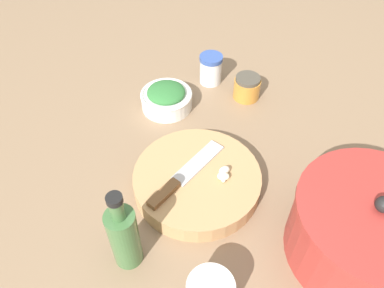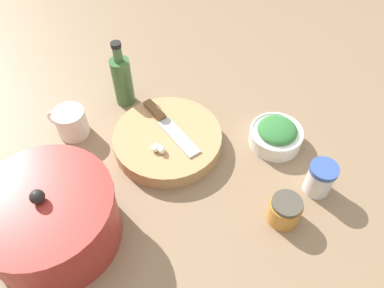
{
  "view_description": "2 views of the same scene",
  "coord_description": "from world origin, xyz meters",
  "px_view_note": "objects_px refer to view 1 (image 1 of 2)",
  "views": [
    {
      "loc": [
        0.55,
        -0.13,
        0.66
      ],
      "look_at": [
        0.02,
        -0.02,
        0.08
      ],
      "focal_mm": 35.0,
      "sensor_mm": 36.0,
      "label": 1
    },
    {
      "loc": [
        -0.02,
        0.59,
        0.74
      ],
      "look_at": [
        0.01,
        0.02,
        0.05
      ],
      "focal_mm": 35.0,
      "sensor_mm": 36.0,
      "label": 2
    }
  ],
  "objects_px": {
    "oil_bottle": "(124,236)",
    "stock_pot": "(366,231)",
    "herb_bowl": "(166,98)",
    "honey_jar": "(247,87)",
    "cutting_board": "(197,180)",
    "chef_knife": "(182,177)",
    "spice_jar": "(211,69)",
    "garlic_cloves": "(224,174)"
  },
  "relations": [
    {
      "from": "chef_knife",
      "to": "honey_jar",
      "type": "bearing_deg",
      "value": 101.55
    },
    {
      "from": "spice_jar",
      "to": "stock_pot",
      "type": "distance_m",
      "value": 0.59
    },
    {
      "from": "herb_bowl",
      "to": "honey_jar",
      "type": "relative_size",
      "value": 1.9
    },
    {
      "from": "garlic_cloves",
      "to": "herb_bowl",
      "type": "bearing_deg",
      "value": -165.39
    },
    {
      "from": "spice_jar",
      "to": "oil_bottle",
      "type": "relative_size",
      "value": 0.43
    },
    {
      "from": "garlic_cloves",
      "to": "honey_jar",
      "type": "bearing_deg",
      "value": 153.67
    },
    {
      "from": "spice_jar",
      "to": "stock_pot",
      "type": "bearing_deg",
      "value": 14.5
    },
    {
      "from": "cutting_board",
      "to": "stock_pot",
      "type": "height_order",
      "value": "stock_pot"
    },
    {
      "from": "spice_jar",
      "to": "oil_bottle",
      "type": "distance_m",
      "value": 0.57
    },
    {
      "from": "garlic_cloves",
      "to": "spice_jar",
      "type": "height_order",
      "value": "spice_jar"
    },
    {
      "from": "herb_bowl",
      "to": "cutting_board",
      "type": "bearing_deg",
      "value": 4.73
    },
    {
      "from": "herb_bowl",
      "to": "honey_jar",
      "type": "distance_m",
      "value": 0.22
    },
    {
      "from": "oil_bottle",
      "to": "stock_pot",
      "type": "height_order",
      "value": "oil_bottle"
    },
    {
      "from": "herb_bowl",
      "to": "stock_pot",
      "type": "distance_m",
      "value": 0.56
    },
    {
      "from": "chef_knife",
      "to": "stock_pot",
      "type": "distance_m",
      "value": 0.36
    },
    {
      "from": "garlic_cloves",
      "to": "stock_pot",
      "type": "distance_m",
      "value": 0.29
    },
    {
      "from": "spice_jar",
      "to": "oil_bottle",
      "type": "xyz_separation_m",
      "value": [
        0.49,
        -0.28,
        0.04
      ]
    },
    {
      "from": "herb_bowl",
      "to": "honey_jar",
      "type": "xyz_separation_m",
      "value": [
        0.0,
        0.22,
        0.0
      ]
    },
    {
      "from": "herb_bowl",
      "to": "stock_pot",
      "type": "xyz_separation_m",
      "value": [
        0.48,
        0.29,
        0.04
      ]
    },
    {
      "from": "spice_jar",
      "to": "honey_jar",
      "type": "relative_size",
      "value": 1.18
    },
    {
      "from": "cutting_board",
      "to": "herb_bowl",
      "type": "relative_size",
      "value": 2.02
    },
    {
      "from": "chef_knife",
      "to": "garlic_cloves",
      "type": "bearing_deg",
      "value": 42.63
    },
    {
      "from": "oil_bottle",
      "to": "stock_pot",
      "type": "bearing_deg",
      "value": 80.13
    },
    {
      "from": "stock_pot",
      "to": "chef_knife",
      "type": "bearing_deg",
      "value": -124.72
    },
    {
      "from": "cutting_board",
      "to": "stock_pot",
      "type": "relative_size",
      "value": 0.99
    },
    {
      "from": "honey_jar",
      "to": "spice_jar",
      "type": "bearing_deg",
      "value": -137.34
    },
    {
      "from": "herb_bowl",
      "to": "oil_bottle",
      "type": "bearing_deg",
      "value": -18.54
    },
    {
      "from": "cutting_board",
      "to": "herb_bowl",
      "type": "xyz_separation_m",
      "value": [
        -0.27,
        -0.02,
        0.01
      ]
    },
    {
      "from": "herb_bowl",
      "to": "garlic_cloves",
      "type": "bearing_deg",
      "value": 14.61
    },
    {
      "from": "oil_bottle",
      "to": "honey_jar",
      "type": "bearing_deg",
      "value": 138.81
    },
    {
      "from": "garlic_cloves",
      "to": "honey_jar",
      "type": "height_order",
      "value": "honey_jar"
    },
    {
      "from": "chef_knife",
      "to": "herb_bowl",
      "type": "height_order",
      "value": "herb_bowl"
    },
    {
      "from": "garlic_cloves",
      "to": "stock_pot",
      "type": "relative_size",
      "value": 0.15
    },
    {
      "from": "garlic_cloves",
      "to": "spice_jar",
      "type": "relative_size",
      "value": 0.49
    },
    {
      "from": "cutting_board",
      "to": "stock_pot",
      "type": "xyz_separation_m",
      "value": [
        0.21,
        0.26,
        0.05
      ]
    },
    {
      "from": "spice_jar",
      "to": "stock_pot",
      "type": "relative_size",
      "value": 0.31
    },
    {
      "from": "garlic_cloves",
      "to": "chef_knife",
      "type": "bearing_deg",
      "value": -98.59
    },
    {
      "from": "chef_knife",
      "to": "oil_bottle",
      "type": "height_order",
      "value": "oil_bottle"
    },
    {
      "from": "chef_knife",
      "to": "herb_bowl",
      "type": "bearing_deg",
      "value": 139.18
    },
    {
      "from": "garlic_cloves",
      "to": "honey_jar",
      "type": "distance_m",
      "value": 0.32
    },
    {
      "from": "cutting_board",
      "to": "herb_bowl",
      "type": "bearing_deg",
      "value": -175.27
    },
    {
      "from": "garlic_cloves",
      "to": "herb_bowl",
      "type": "height_order",
      "value": "herb_bowl"
    }
  ]
}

